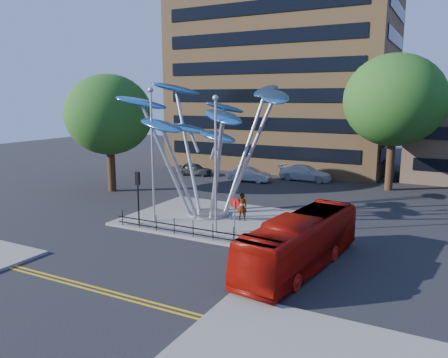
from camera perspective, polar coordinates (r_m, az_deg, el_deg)
The scene contains 18 objects.
ground at distance 24.69m, azimuth -5.47°, elevation -9.08°, with size 120.00×120.00×0.00m, color black.
traffic_island at distance 30.07m, azimuth -0.81°, elevation -5.26°, with size 12.00×9.00×0.15m, color slate.
double_yellow_near at distance 20.32m, azimuth -15.03°, elevation -13.87°, with size 40.00×0.12×0.01m, color gold.
double_yellow_far at distance 20.12m, azimuth -15.62°, elevation -14.15°, with size 40.00×0.12×0.01m, color gold.
brick_tower at distance 55.15m, azimuth 7.90°, elevation 17.49°, with size 25.00×15.00×30.00m, color olive.
tree_right at distance 41.69m, azimuth 21.37°, elevation 9.53°, with size 8.80×8.80×12.11m.
tree_left at distance 39.82m, azimuth -14.80°, elevation 8.10°, with size 7.60×7.60×10.32m.
leaf_sculpture at distance 30.07m, azimuth -2.03°, elevation 7.88°, with size 12.72×9.54×9.51m.
street_lamp_left at distance 28.86m, azimuth -9.37°, elevation 4.62°, with size 0.36×0.36×8.80m.
street_lamp_right at distance 25.77m, azimuth -1.09°, elevation 3.47°, with size 0.36×0.36×8.30m.
traffic_light_island at distance 28.80m, azimuth -11.20°, elevation -0.98°, with size 0.28×0.18×3.42m.
no_entry_sign_island at distance 25.29m, azimuth 1.40°, elevation -4.25°, with size 0.60×0.10×2.45m.
pedestrian_railing_front at distance 26.39m, azimuth -5.30°, elevation -6.51°, with size 10.00×0.06×1.00m.
red_bus at distance 21.87m, azimuth 9.97°, elevation -8.10°, with size 2.26×9.64×2.69m, color #920E06.
pedestrian at distance 29.30m, azimuth 2.36°, elevation -3.64°, with size 0.69×0.45×1.88m, color gray.
parked_car_left at distance 47.29m, azimuth -3.94°, elevation 1.30°, with size 1.58×3.94×1.34m, color #3A3D41.
parked_car_mid at distance 43.71m, azimuth 3.30°, elevation 0.59°, with size 1.49×4.27×1.41m, color #B6B8BE.
parked_car_right at distance 44.97m, azimuth 10.58°, elevation 0.79°, with size 2.15×5.29×1.53m, color silver.
Camera 1 is at (12.81, -19.41, 8.30)m, focal length 35.00 mm.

